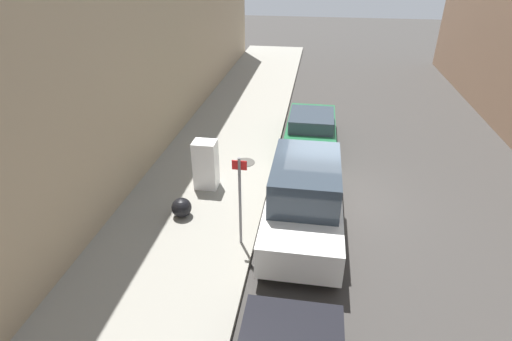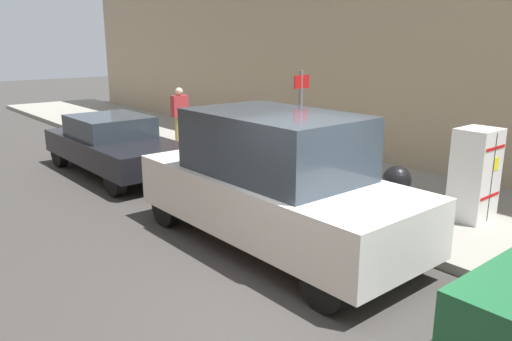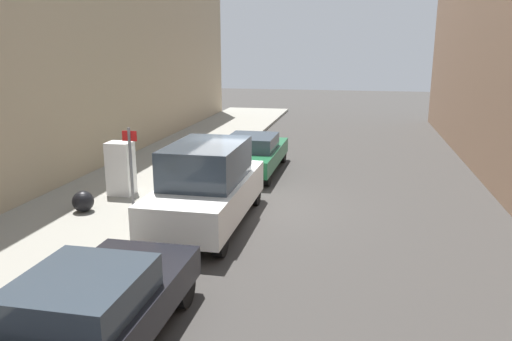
{
  "view_description": "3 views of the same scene",
  "coord_description": "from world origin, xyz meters",
  "px_view_note": "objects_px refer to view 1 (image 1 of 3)",
  "views": [
    {
      "loc": [
        -0.53,
        -10.57,
        6.88
      ],
      "look_at": [
        -2.23,
        0.27,
        0.81
      ],
      "focal_mm": 28.0,
      "sensor_mm": 36.0,
      "label": 1
    },
    {
      "loc": [
        4.35,
        4.05,
        3.17
      ],
      "look_at": [
        -0.2,
        -1.36,
        1.32
      ],
      "focal_mm": 35.0,
      "sensor_mm": 36.0,
      "label": 2
    },
    {
      "loc": [
        3.02,
        -13.13,
        4.49
      ],
      "look_at": [
        0.23,
        0.49,
        1.01
      ],
      "focal_mm": 35.0,
      "sensor_mm": 36.0,
      "label": 3
    }
  ],
  "objects_px": {
    "street_sign_post": "(240,197)",
    "parked_sedan_green": "(311,128)",
    "discarded_refrigerator": "(206,165)",
    "parked_van_white": "(304,198)",
    "trash_bag": "(182,208)"
  },
  "relations": [
    {
      "from": "street_sign_post",
      "to": "parked_sedan_green",
      "type": "height_order",
      "value": "street_sign_post"
    },
    {
      "from": "discarded_refrigerator",
      "to": "parked_van_white",
      "type": "xyz_separation_m",
      "value": [
        3.18,
        -1.6,
        0.1
      ]
    },
    {
      "from": "trash_bag",
      "to": "parked_van_white",
      "type": "xyz_separation_m",
      "value": [
        3.46,
        0.11,
        0.61
      ]
    },
    {
      "from": "discarded_refrigerator",
      "to": "parked_sedan_green",
      "type": "bearing_deg",
      "value": 51.64
    },
    {
      "from": "parked_van_white",
      "to": "parked_sedan_green",
      "type": "xyz_separation_m",
      "value": [
        -0.0,
        5.62,
        -0.32
      ]
    },
    {
      "from": "parked_van_white",
      "to": "trash_bag",
      "type": "bearing_deg",
      "value": -178.22
    },
    {
      "from": "discarded_refrigerator",
      "to": "parked_sedan_green",
      "type": "relative_size",
      "value": 0.34
    },
    {
      "from": "discarded_refrigerator",
      "to": "parked_sedan_green",
      "type": "xyz_separation_m",
      "value": [
        3.18,
        4.01,
        -0.22
      ]
    },
    {
      "from": "discarded_refrigerator",
      "to": "trash_bag",
      "type": "bearing_deg",
      "value": -99.3
    },
    {
      "from": "trash_bag",
      "to": "street_sign_post",
      "type": "bearing_deg",
      "value": -25.58
    },
    {
      "from": "parked_van_white",
      "to": "parked_sedan_green",
      "type": "distance_m",
      "value": 5.63
    },
    {
      "from": "parked_van_white",
      "to": "parked_sedan_green",
      "type": "relative_size",
      "value": 1.05
    },
    {
      "from": "discarded_refrigerator",
      "to": "street_sign_post",
      "type": "height_order",
      "value": "street_sign_post"
    },
    {
      "from": "trash_bag",
      "to": "parked_sedan_green",
      "type": "distance_m",
      "value": 6.69
    },
    {
      "from": "street_sign_post",
      "to": "parked_van_white",
      "type": "relative_size",
      "value": 0.51
    }
  ]
}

